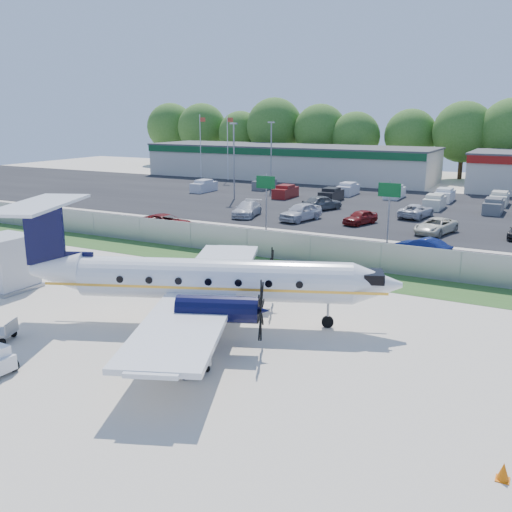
% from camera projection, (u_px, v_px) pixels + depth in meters
% --- Properties ---
extents(ground, '(170.00, 170.00, 0.00)m').
position_uv_depth(ground, '(198.00, 328.00, 27.82)').
color(ground, beige).
rests_on(ground, ground).
extents(grass_verge, '(170.00, 4.00, 0.02)m').
position_uv_depth(grass_verge, '(298.00, 270.00, 38.10)').
color(grass_verge, '#2D561E').
rests_on(grass_verge, ground).
extents(access_road, '(170.00, 8.00, 0.02)m').
position_uv_depth(access_road, '(335.00, 249.00, 44.09)').
color(access_road, black).
rests_on(access_road, ground).
extents(parking_lot, '(170.00, 32.00, 0.02)m').
position_uv_depth(parking_lot, '(402.00, 209.00, 62.08)').
color(parking_lot, black).
rests_on(parking_lot, ground).
extents(perimeter_fence, '(120.00, 0.06, 1.99)m').
position_uv_depth(perimeter_fence, '(310.00, 249.00, 39.57)').
color(perimeter_fence, gray).
rests_on(perimeter_fence, ground).
extents(building_west, '(46.40, 12.40, 5.24)m').
position_uv_depth(building_west, '(288.00, 162.00, 91.19)').
color(building_west, beige).
rests_on(building_west, ground).
extents(sign_left, '(1.80, 0.26, 5.00)m').
position_uv_depth(sign_left, '(266.00, 190.00, 50.20)').
color(sign_left, gray).
rests_on(sign_left, ground).
extents(sign_mid, '(1.80, 0.26, 5.00)m').
position_uv_depth(sign_mid, '(389.00, 199.00, 45.19)').
color(sign_mid, gray).
rests_on(sign_mid, ground).
extents(flagpole_west, '(1.06, 0.12, 10.00)m').
position_uv_depth(flagpole_west, '(201.00, 143.00, 89.90)').
color(flagpole_west, white).
rests_on(flagpole_west, ground).
extents(flagpole_east, '(1.06, 0.12, 10.00)m').
position_uv_depth(flagpole_east, '(228.00, 144.00, 87.62)').
color(flagpole_east, white).
rests_on(flagpole_east, ground).
extents(light_pole_nw, '(0.90, 0.35, 9.09)m').
position_uv_depth(light_pole_nw, '(234.00, 156.00, 68.19)').
color(light_pole_nw, gray).
rests_on(light_pole_nw, ground).
extents(light_pole_sw, '(0.90, 0.35, 9.09)m').
position_uv_depth(light_pole_sw, '(271.00, 151.00, 76.76)').
color(light_pole_sw, gray).
rests_on(light_pole_sw, ground).
extents(tree_line, '(112.00, 6.00, 14.00)m').
position_uv_depth(tree_line, '(455.00, 179.00, 91.20)').
color(tree_line, '#32601C').
rests_on(tree_line, ground).
extents(aircraft, '(19.16, 18.62, 5.92)m').
position_uv_depth(aircraft, '(207.00, 279.00, 27.92)').
color(aircraft, white).
rests_on(aircraft, ground).
extents(baggage_cart_far, '(2.28, 1.86, 1.04)m').
position_uv_depth(baggage_cart_far, '(186.00, 359.00, 23.18)').
color(baggage_cart_far, gray).
rests_on(baggage_cart_far, ground).
extents(service_container, '(2.97, 2.97, 3.22)m').
position_uv_depth(service_container, '(6.00, 264.00, 33.70)').
color(service_container, silver).
rests_on(service_container, ground).
extents(cone_nose, '(0.39, 0.39, 0.55)m').
position_uv_depth(cone_nose, '(503.00, 472.00, 16.24)').
color(cone_nose, '#E66307').
rests_on(cone_nose, ground).
extents(cone_starboard_wing, '(0.36, 0.36, 0.51)m').
position_uv_depth(cone_starboard_wing, '(237.00, 293.00, 32.44)').
color(cone_starboard_wing, '#E66307').
rests_on(cone_starboard_wing, ground).
extents(road_car_west, '(5.61, 2.82, 1.52)m').
position_uv_depth(road_car_west, '(166.00, 231.00, 50.51)').
color(road_car_west, maroon).
rests_on(road_car_west, ground).
extents(road_car_mid, '(4.38, 2.69, 1.36)m').
position_uv_depth(road_car_mid, '(422.00, 256.00, 41.78)').
color(road_car_mid, navy).
rests_on(road_car_mid, ground).
extents(parked_car_a, '(3.16, 5.48, 1.50)m').
position_uv_depth(parked_car_a, '(247.00, 216.00, 57.91)').
color(parked_car_a, silver).
rests_on(parked_car_a, ground).
extents(parked_car_b, '(3.11, 5.38, 1.72)m').
position_uv_depth(parked_car_b, '(301.00, 220.00, 55.69)').
color(parked_car_b, silver).
rests_on(parked_car_b, ground).
extents(parked_car_c, '(2.77, 4.27, 1.35)m').
position_uv_depth(parked_car_c, '(360.00, 224.00, 53.77)').
color(parked_car_c, maroon).
rests_on(parked_car_c, ground).
extents(parked_car_d, '(3.45, 5.31, 1.36)m').
position_uv_depth(parked_car_d, '(435.00, 234.00, 49.59)').
color(parked_car_d, beige).
rests_on(parked_car_d, ground).
extents(parked_car_f, '(3.73, 5.15, 1.63)m').
position_uv_depth(parked_car_f, '(322.00, 210.00, 61.72)').
color(parked_car_f, '#595B5E').
rests_on(parked_car_f, ground).
extents(parked_car_g, '(3.00, 5.24, 1.38)m').
position_uv_depth(parked_car_g, '(416.00, 218.00, 57.20)').
color(parked_car_g, silver).
rests_on(parked_car_g, ground).
extents(far_parking_rows, '(56.00, 10.00, 1.60)m').
position_uv_depth(far_parking_rows, '(413.00, 203.00, 66.36)').
color(far_parking_rows, gray).
rests_on(far_parking_rows, ground).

